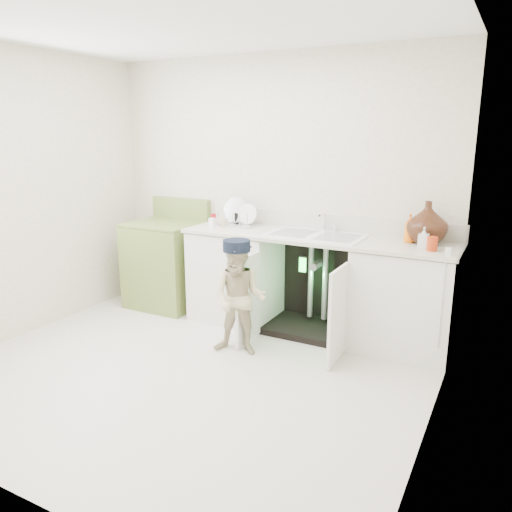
{
  "coord_description": "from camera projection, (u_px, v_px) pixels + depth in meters",
  "views": [
    {
      "loc": [
        2.1,
        -2.84,
        1.79
      ],
      "look_at": [
        0.23,
        0.7,
        0.79
      ],
      "focal_mm": 35.0,
      "sensor_mm": 36.0,
      "label": 1
    }
  ],
  "objects": [
    {
      "name": "avocado_stove",
      "position": [
        167.0,
        263.0,
        5.22
      ],
      "size": [
        0.71,
        0.65,
        1.1
      ],
      "color": "olive",
      "rests_on": "ground"
    },
    {
      "name": "counter_run",
      "position": [
        318.0,
        282.0,
        4.48
      ],
      "size": [
        2.44,
        1.02,
        1.25
      ],
      "color": "white",
      "rests_on": "ground"
    },
    {
      "name": "repair_worker",
      "position": [
        239.0,
        297.0,
        4.04
      ],
      "size": [
        0.69,
        0.6,
        0.95
      ],
      "rotation": [
        0.0,
        0.0,
        0.22
      ],
      "color": "beige",
      "rests_on": "ground"
    },
    {
      "name": "room_shell",
      "position": [
        181.0,
        210.0,
        3.52
      ],
      "size": [
        6.0,
        5.5,
        1.26
      ],
      "color": "silver",
      "rests_on": "ground"
    },
    {
      "name": "ground",
      "position": [
        187.0,
        372.0,
        3.82
      ],
      "size": [
        3.5,
        3.5,
        0.0
      ],
      "primitive_type": "plane",
      "color": "beige",
      "rests_on": "ground"
    }
  ]
}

